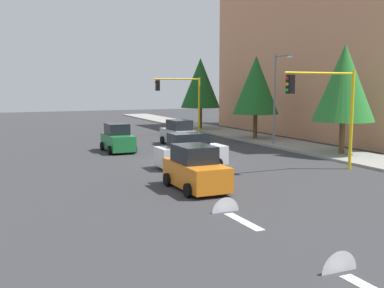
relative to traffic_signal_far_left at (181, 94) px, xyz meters
The scene contains 15 objects.
ground_plane 15.57m from the traffic_signal_far_left, 21.97° to the right, with size 120.00×120.00×0.00m, color #353538.
sidewalk_kerb 10.89m from the traffic_signal_far_left, 28.33° to the left, with size 80.00×4.00×0.15m, color gray.
lane_arrow_near 27.21m from the traffic_signal_far_left, 18.72° to the right, with size 2.40×1.10×1.10m.
lane_arrow_mid 32.90m from the traffic_signal_far_left, 15.35° to the right, with size 2.40×1.10×1.10m.
apartment_block 14.12m from the traffic_signal_far_left, 71.83° to the left, with size 25.67×9.30×15.70m.
traffic_signal_far_left is the anchor object (origin of this frame).
traffic_signal_near_left 20.00m from the traffic_signal_far_left, ahead, with size 0.36×4.59×5.42m.
street_lamp_curbside 10.99m from the traffic_signal_far_left, 18.88° to the left, with size 2.15×0.28×7.00m.
tree_roadside_far 5.66m from the traffic_signal_far_left, 136.08° to the left, with size 4.08×4.08×7.45m.
tree_roadside_mid 7.46m from the traffic_signal_far_left, 35.95° to the left, with size 3.89×3.89×7.10m.
tree_roadside_near 16.75m from the traffic_signal_far_left, 16.87° to the left, with size 4.00×4.00×7.31m.
car_green 11.90m from the traffic_signal_far_left, 45.39° to the right, with size 3.65×1.93×1.98m.
car_silver 7.72m from the traffic_signal_far_left, 24.18° to the right, with size 4.04×1.95×1.98m.
car_orange 22.82m from the traffic_signal_far_left, 20.99° to the right, with size 3.89×2.03×1.98m.
car_white 17.36m from the traffic_signal_far_left, 20.82° to the right, with size 1.97×3.92×1.98m.
Camera 1 is at (25.50, -10.80, 4.62)m, focal length 42.98 mm.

